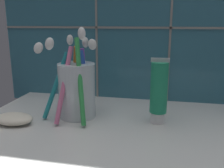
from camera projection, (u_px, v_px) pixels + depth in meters
The scene contains 5 objects.
sink_counter at pixel (157, 134), 46.20cm from camera, with size 71.30×35.98×2.00cm, color silver.
tile_wall_backsplash at pixel (164, 0), 57.35cm from camera, with size 81.30×1.72×52.03cm.
toothbrush_cup at pixel (76, 88), 50.67cm from camera, with size 11.89×12.38×18.57cm.
toothpaste_tube at pixel (157, 91), 47.53cm from camera, with size 3.44×3.28×12.71cm.
soap_bar at pixel (14, 119), 48.07cm from camera, with size 7.45×5.08×2.03cm, color silver.
Camera 1 is at (0.69, -43.30, 21.31)cm, focal length 40.00 mm.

